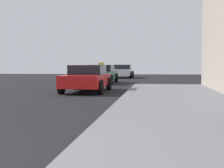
% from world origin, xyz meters
% --- Properties ---
extents(car_red, '(1.96, 4.22, 1.27)m').
position_xyz_m(car_red, '(-0.02, 11.87, 0.65)').
color(car_red, red).
rests_on(car_red, ground_plane).
extents(car_green, '(2.04, 4.57, 1.43)m').
position_xyz_m(car_green, '(-0.55, 19.05, 0.65)').
color(car_green, '#196638').
rests_on(car_green, ground_plane).
extents(car_white, '(1.99, 4.26, 1.27)m').
position_xyz_m(car_white, '(0.05, 28.48, 0.65)').
color(car_white, white).
rests_on(car_white, ground_plane).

